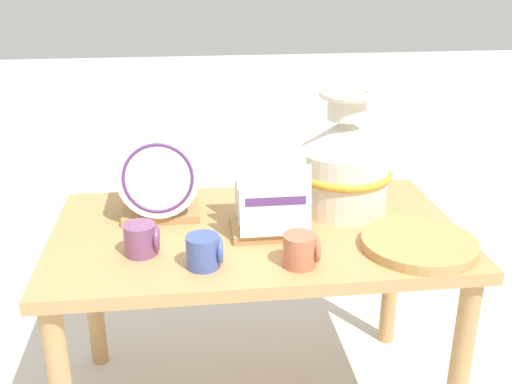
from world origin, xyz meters
TOP-DOWN VIEW (x-y plane):
  - display_table at (0.00, 0.00)m, footprint 1.14×0.65m
  - ceramic_vase at (0.27, 0.11)m, footprint 0.29×0.29m
  - dish_rack_round_plates at (-0.27, 0.12)m, footprint 0.23×0.18m
  - dish_rack_square_plates at (0.04, -0.03)m, footprint 0.22×0.18m
  - wicker_charger_stack at (0.41, -0.18)m, footprint 0.30×0.30m
  - mug_plum_glaze at (-0.31, -0.12)m, footprint 0.09×0.08m
  - mug_cobalt_glaze at (-0.15, -0.21)m, footprint 0.09×0.08m
  - mug_terracotta_glaze at (0.08, -0.23)m, footprint 0.09×0.08m

SIDE VIEW (x-z plane):
  - display_table at x=0.00m, z-range 0.22..0.84m
  - wicker_charger_stack at x=0.41m, z-range 0.62..0.64m
  - mug_plum_glaze at x=-0.31m, z-range 0.62..0.70m
  - mug_cobalt_glaze at x=-0.15m, z-range 0.62..0.70m
  - mug_terracotta_glaze at x=0.08m, z-range 0.62..0.70m
  - dish_rack_square_plates at x=0.04m, z-range 0.57..0.79m
  - dish_rack_round_plates at x=-0.27m, z-range 0.59..0.85m
  - ceramic_vase at x=0.27m, z-range 0.58..0.95m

